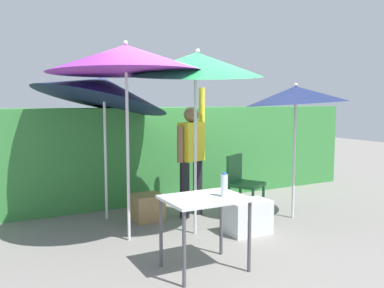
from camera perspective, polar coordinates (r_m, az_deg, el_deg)
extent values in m
plane|color=gray|center=(5.52, 1.49, -11.73)|extent=(24.00, 24.00, 0.00)
cube|color=#38843D|center=(6.96, -5.90, -1.39)|extent=(8.00, 0.70, 1.57)
cylinder|color=silver|center=(6.00, 14.09, -2.41)|extent=(0.04, 0.04, 1.64)
cone|color=#19234C|center=(5.93, 14.33, 6.66)|extent=(1.43, 1.43, 0.37)
sphere|color=silver|center=(5.92, 14.37, 8.05)|extent=(0.05, 0.05, 0.05)
cylinder|color=silver|center=(5.09, 0.46, -1.74)|extent=(0.04, 0.04, 1.99)
cone|color=green|center=(5.06, 0.64, 11.10)|extent=(1.65, 1.65, 0.51)
sphere|color=silver|center=(5.08, 0.82, 12.92)|extent=(0.05, 0.05, 0.05)
cylinder|color=silver|center=(5.90, -12.02, -2.32)|extent=(0.04, 0.04, 1.68)
cone|color=#19234C|center=(5.87, -12.44, 7.43)|extent=(1.94, 1.90, 0.87)
sphere|color=silver|center=(5.91, -12.67, 9.17)|extent=(0.05, 0.05, 0.05)
cylinder|color=silver|center=(4.90, -8.98, -1.97)|extent=(0.04, 0.04, 2.02)
cone|color=purple|center=(4.88, -9.23, 11.73)|extent=(1.83, 1.83, 0.37)
sphere|color=silver|center=(4.90, -9.29, 13.82)|extent=(0.05, 0.05, 0.05)
cylinder|color=black|center=(6.10, 0.80, -6.02)|extent=(0.14, 0.14, 0.82)
cylinder|color=black|center=(5.90, -1.04, -6.43)|extent=(0.14, 0.14, 0.82)
cube|color=yellow|center=(5.89, -0.10, 0.35)|extent=(0.41, 0.33, 0.56)
sphere|color=#8C6647|center=(5.86, -0.11, 4.15)|extent=(0.22, 0.22, 0.22)
cylinder|color=yellow|center=(6.03, 1.39, 5.25)|extent=(0.11, 0.11, 0.56)
cylinder|color=#8C6647|center=(5.72, -1.67, -0.02)|extent=(0.11, 0.11, 0.52)
cylinder|color=#236633|center=(5.86, 8.51, -8.49)|extent=(0.04, 0.04, 0.44)
cylinder|color=#236633|center=(6.20, 9.96, -7.71)|extent=(0.04, 0.04, 0.44)
cylinder|color=#236633|center=(6.02, 5.17, -8.06)|extent=(0.04, 0.04, 0.44)
cylinder|color=#236633|center=(6.35, 6.77, -7.33)|extent=(0.04, 0.04, 0.44)
cube|color=#236633|center=(6.05, 7.63, -5.63)|extent=(0.60, 0.60, 0.05)
cube|color=#236633|center=(6.09, 5.96, -3.37)|extent=(0.40, 0.25, 0.40)
cube|color=silver|center=(5.31, 7.90, -10.10)|extent=(0.55, 0.34, 0.43)
cube|color=#9E7A4C|center=(5.86, -6.27, -8.81)|extent=(0.40, 0.38, 0.37)
cylinder|color=#4C4C51|center=(4.55, 4.12, -10.96)|extent=(0.04, 0.04, 0.71)
cylinder|color=#4C4C51|center=(4.23, -4.37, -12.29)|extent=(0.04, 0.04, 0.71)
cylinder|color=#4C4C51|center=(4.14, 8.04, -12.75)|extent=(0.04, 0.04, 0.71)
cylinder|color=#4C4C51|center=(3.79, -1.11, -14.52)|extent=(0.04, 0.04, 0.71)
cube|color=silver|center=(4.06, 1.78, -7.63)|extent=(0.80, 0.60, 0.03)
cylinder|color=silver|center=(4.07, 4.52, -5.81)|extent=(0.07, 0.07, 0.22)
cylinder|color=#2D60B7|center=(4.05, 4.53, -4.14)|extent=(0.04, 0.04, 0.02)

